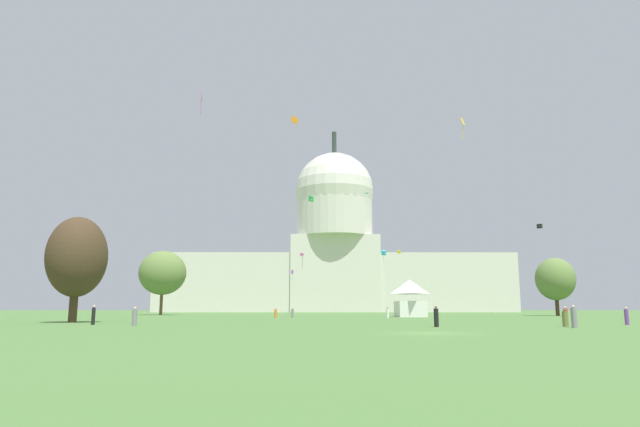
# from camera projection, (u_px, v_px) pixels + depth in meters

# --- Properties ---
(ground_plane) EXTENTS (800.00, 800.00, 0.00)m
(ground_plane) POSITION_uv_depth(u_px,v_px,m) (428.00, 333.00, 33.88)
(ground_plane) COLOR #4C7538
(capitol_building) EXTENTS (135.91, 30.78, 71.61)m
(capitol_building) POSITION_uv_depth(u_px,v_px,m) (335.00, 250.00, 214.62)
(capitol_building) COLOR beige
(capitol_building) RESTS_ON ground_plane
(event_tent) EXTENTS (4.94, 7.31, 6.42)m
(event_tent) POSITION_uv_depth(u_px,v_px,m) (410.00, 298.00, 95.69)
(event_tent) COLOR white
(event_tent) RESTS_ON ground_plane
(tree_east_far) EXTENTS (8.41, 8.39, 11.47)m
(tree_east_far) POSITION_uv_depth(u_px,v_px,m) (555.00, 279.00, 109.98)
(tree_east_far) COLOR #42301E
(tree_east_far) RESTS_ON ground_plane
(tree_west_mid) EXTENTS (8.02, 8.20, 11.29)m
(tree_west_mid) POSITION_uv_depth(u_px,v_px,m) (77.00, 257.00, 59.36)
(tree_west_mid) COLOR #42301E
(tree_west_mid) RESTS_ON ground_plane
(tree_west_near) EXTENTS (11.67, 10.43, 14.41)m
(tree_west_near) POSITION_uv_depth(u_px,v_px,m) (163.00, 273.00, 125.28)
(tree_west_near) COLOR brown
(tree_west_near) RESTS_ON ground_plane
(person_black_edge_west) EXTENTS (0.45, 0.45, 1.79)m
(person_black_edge_west) POSITION_uv_depth(u_px,v_px,m) (93.00, 316.00, 50.69)
(person_black_edge_west) COLOR black
(person_black_edge_west) RESTS_ON ground_plane
(person_olive_back_center) EXTENTS (0.68, 0.68, 1.46)m
(person_olive_back_center) POSITION_uv_depth(u_px,v_px,m) (565.00, 319.00, 45.73)
(person_olive_back_center) COLOR olive
(person_olive_back_center) RESTS_ON ground_plane
(person_orange_deep_crowd) EXTENTS (0.58, 0.58, 1.55)m
(person_orange_deep_crowd) POSITION_uv_depth(u_px,v_px,m) (276.00, 313.00, 88.49)
(person_orange_deep_crowd) COLOR orange
(person_orange_deep_crowd) RESTS_ON ground_plane
(person_white_near_tree_east) EXTENTS (0.63, 0.63, 1.69)m
(person_white_near_tree_east) POSITION_uv_depth(u_px,v_px,m) (388.00, 313.00, 84.41)
(person_white_near_tree_east) COLOR silver
(person_white_near_tree_east) RESTS_ON ground_plane
(person_red_edge_east) EXTENTS (0.63, 0.63, 1.70)m
(person_red_edge_east) POSITION_uv_depth(u_px,v_px,m) (566.00, 315.00, 57.01)
(person_red_edge_east) COLOR red
(person_red_edge_east) RESTS_ON ground_plane
(person_purple_lawn_far_left) EXTENTS (0.49, 0.49, 1.62)m
(person_purple_lawn_far_left) POSITION_uv_depth(u_px,v_px,m) (627.00, 317.00, 50.50)
(person_purple_lawn_far_left) COLOR #703D93
(person_purple_lawn_far_left) RESTS_ON ground_plane
(person_grey_near_tent) EXTENTS (0.60, 0.60, 1.75)m
(person_grey_near_tent) POSITION_uv_depth(u_px,v_px,m) (574.00, 317.00, 42.89)
(person_grey_near_tent) COLOR gray
(person_grey_near_tent) RESTS_ON ground_plane
(person_grey_lawn_far_right) EXTENTS (0.57, 0.57, 1.57)m
(person_grey_lawn_far_right) POSITION_uv_depth(u_px,v_px,m) (293.00, 313.00, 89.42)
(person_grey_lawn_far_right) COLOR gray
(person_grey_lawn_far_right) RESTS_ON ground_plane
(person_grey_back_right) EXTENTS (0.56, 0.56, 1.62)m
(person_grey_back_right) POSITION_uv_depth(u_px,v_px,m) (135.00, 317.00, 47.26)
(person_grey_back_right) COLOR gray
(person_grey_back_right) RESTS_ON ground_plane
(person_black_mid_left) EXTENTS (0.46, 0.46, 1.69)m
(person_black_mid_left) POSITION_uv_depth(u_px,v_px,m) (436.00, 317.00, 44.77)
(person_black_mid_left) COLOR black
(person_black_mid_left) RESTS_ON ground_plane
(kite_magenta_high) EXTENTS (0.52, 1.20, 4.56)m
(kite_magenta_high) POSITION_uv_depth(u_px,v_px,m) (201.00, 97.00, 110.18)
(kite_magenta_high) COLOR #D1339E
(kite_yellow_mid) EXTENTS (1.05, 1.12, 1.25)m
(kite_yellow_mid) POSITION_uv_depth(u_px,v_px,m) (399.00, 252.00, 186.40)
(kite_yellow_mid) COLOR yellow
(kite_black_low) EXTENTS (1.21, 1.22, 0.93)m
(kite_black_low) POSITION_uv_depth(u_px,v_px,m) (540.00, 226.00, 100.19)
(kite_black_low) COLOR black
(kite_green_mid) EXTENTS (1.20, 1.17, 1.16)m
(kite_green_mid) POSITION_uv_depth(u_px,v_px,m) (311.00, 199.00, 110.17)
(kite_green_mid) COLOR green
(kite_violet_low) EXTENTS (0.78, 0.83, 3.97)m
(kite_violet_low) POSITION_uv_depth(u_px,v_px,m) (292.00, 273.00, 193.06)
(kite_violet_low) COLOR purple
(kite_cyan_low) EXTENTS (1.19, 1.27, 4.09)m
(kite_cyan_low) POSITION_uv_depth(u_px,v_px,m) (384.00, 253.00, 146.77)
(kite_cyan_low) COLOR #33BCDB
(kite_turquoise_high) EXTENTS (1.68, 1.62, 3.80)m
(kite_turquoise_high) POSITION_uv_depth(u_px,v_px,m) (367.00, 195.00, 186.72)
(kite_turquoise_high) COLOR teal
(kite_gold_mid) EXTENTS (0.98, 1.15, 3.32)m
(kite_gold_mid) POSITION_uv_depth(u_px,v_px,m) (463.00, 123.00, 80.32)
(kite_gold_mid) COLOR gold
(kite_orange_mid) EXTENTS (0.91, 0.88, 0.94)m
(kite_orange_mid) POSITION_uv_depth(u_px,v_px,m) (295.00, 120.00, 68.98)
(kite_orange_mid) COLOR orange
(kite_pink_low) EXTENTS (1.05, 1.10, 4.21)m
(kite_pink_low) POSITION_uv_depth(u_px,v_px,m) (302.00, 254.00, 150.36)
(kite_pink_low) COLOR pink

